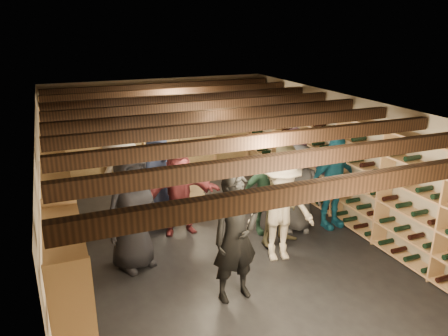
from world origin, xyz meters
TOP-DOWN VIEW (x-y plane):
  - ground at (0.00, 0.00)m, footprint 8.00×8.00m
  - walls at (0.00, 0.00)m, footprint 5.52×8.02m
  - ceiling at (0.00, 0.00)m, footprint 5.50×8.00m
  - ceiling_joists at (0.00, 0.00)m, footprint 5.40×7.12m
  - wine_rack_left at (-2.57, 0.00)m, footprint 0.32×7.50m
  - wine_rack_right at (2.57, 0.00)m, footprint 0.32×7.50m
  - wine_rack_back at (0.00, 3.83)m, footprint 4.70×0.30m
  - crate_stack_left at (-0.05, 1.30)m, footprint 0.58×0.49m
  - crate_stack_right at (-0.54, 1.30)m, footprint 0.56×0.43m
  - crate_loose at (-0.05, 1.30)m, footprint 0.59×0.50m
  - person_0 at (-1.55, -0.40)m, footprint 1.09×0.91m
  - person_1 at (-0.41, -1.74)m, footprint 0.72×0.51m
  - person_2 at (1.04, -0.61)m, footprint 1.00×0.85m
  - person_3 at (0.69, -1.03)m, footprint 1.23×0.85m
  - person_4 at (2.18, -0.35)m, footprint 1.09×0.55m
  - person_5 at (-0.54, 0.48)m, footprint 1.49×0.60m
  - person_6 at (-0.79, 1.03)m, footprint 0.97×0.73m
  - person_9 at (-1.42, 1.30)m, footprint 1.29×1.04m
  - person_10 at (0.90, -0.08)m, footprint 0.91×0.48m
  - person_11 at (1.82, 0.44)m, footprint 1.72×1.17m
  - person_12 at (1.51, -0.24)m, footprint 0.93×0.75m

SIDE VIEW (x-z plane):
  - ground at x=0.00m, z-range 0.00..0.00m
  - crate_loose at x=-0.05m, z-range 0.00..0.17m
  - crate_stack_left at x=-0.05m, z-range 0.00..0.68m
  - crate_stack_right at x=-0.54m, z-range 0.00..0.68m
  - person_10 at x=0.90m, z-range 0.00..1.48m
  - person_5 at x=-0.54m, z-range 0.00..1.57m
  - person_12 at x=1.51m, z-range 0.00..1.65m
  - person_9 at x=-1.42m, z-range 0.00..1.74m
  - person_3 at x=0.69m, z-range 0.00..1.74m
  - person_11 at x=1.82m, z-range 0.00..1.78m
  - person_4 at x=2.18m, z-range 0.00..1.79m
  - person_6 at x=-0.79m, z-range 0.00..1.79m
  - person_2 at x=1.04m, z-range 0.00..1.80m
  - person_1 at x=-0.41m, z-range 0.00..1.87m
  - person_0 at x=-1.55m, z-range 0.00..1.90m
  - wine_rack_back at x=0.00m, z-range 0.00..2.15m
  - wine_rack_left at x=-2.57m, z-range 0.00..2.15m
  - wine_rack_right at x=2.57m, z-range 0.00..2.15m
  - walls at x=0.00m, z-range 0.00..2.40m
  - ceiling_joists at x=0.00m, z-range 2.17..2.35m
  - ceiling at x=0.00m, z-range 2.40..2.40m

